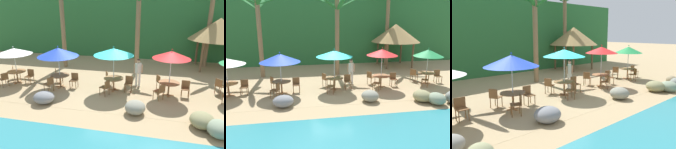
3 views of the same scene
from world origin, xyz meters
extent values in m
plane|color=tan|center=(0.00, 0.00, 0.00)|extent=(120.00, 120.00, 0.00)
cube|color=tan|center=(0.00, 0.00, 0.00)|extent=(18.00, 5.20, 0.01)
cube|color=#286633|center=(0.00, 9.00, 3.00)|extent=(28.00, 2.40, 6.00)
ellipsoid|color=gray|center=(5.02, -3.33, 0.30)|extent=(0.87, 1.02, 0.61)
ellipsoid|color=#89855A|center=(4.51, -2.81, 0.31)|extent=(0.96, 1.04, 0.61)
ellipsoid|color=gray|center=(1.77, -2.30, 0.30)|extent=(0.93, 0.98, 0.60)
ellipsoid|color=gray|center=(-2.77, -2.27, 0.30)|extent=(1.04, 0.96, 0.60)
cylinder|color=silver|center=(-5.91, -0.01, 1.05)|extent=(0.04, 0.04, 2.10)
cone|color=white|center=(-5.91, -0.01, 2.00)|extent=(2.15, 2.15, 0.36)
sphere|color=white|center=(-5.91, -0.01, 2.26)|extent=(0.07, 0.07, 0.07)
cube|color=olive|center=(-5.91, -0.01, 0.01)|extent=(0.60, 0.12, 0.03)
cube|color=olive|center=(-5.91, -0.01, 0.01)|extent=(0.12, 0.60, 0.03)
cylinder|color=olive|center=(-5.91, -0.01, 0.37)|extent=(0.09, 0.09, 0.71)
cylinder|color=olive|center=(-5.91, -0.01, 0.72)|extent=(1.10, 1.10, 0.03)
cylinder|color=brown|center=(-4.88, -0.20, 0.23)|extent=(0.04, 0.04, 0.45)
cylinder|color=brown|center=(-5.24, -0.19, 0.23)|extent=(0.04, 0.04, 0.45)
cylinder|color=brown|center=(-4.88, 0.16, 0.23)|extent=(0.04, 0.04, 0.45)
cylinder|color=brown|center=(-5.23, 0.16, 0.23)|extent=(0.04, 0.04, 0.45)
cube|color=brown|center=(-5.06, -0.02, 0.47)|extent=(0.42, 0.42, 0.03)
cube|color=brown|center=(-5.05, 0.18, 0.66)|extent=(0.42, 0.04, 0.42)
cylinder|color=brown|center=(-6.40, 0.91, 0.23)|extent=(0.04, 0.04, 0.45)
cylinder|color=brown|center=(-6.18, 0.63, 0.23)|extent=(0.04, 0.04, 0.45)
cylinder|color=brown|center=(-6.68, 0.69, 0.23)|extent=(0.04, 0.04, 0.45)
cylinder|color=brown|center=(-6.46, 0.41, 0.23)|extent=(0.04, 0.04, 0.45)
cube|color=brown|center=(-6.43, 0.66, 0.47)|extent=(0.59, 0.59, 0.03)
cube|color=brown|center=(-6.59, 0.54, 0.66)|extent=(0.29, 0.35, 0.42)
cylinder|color=brown|center=(-6.51, -0.86, 0.23)|extent=(0.04, 0.04, 0.45)
cylinder|color=brown|center=(-6.35, -0.54, 0.23)|extent=(0.04, 0.04, 0.45)
cylinder|color=brown|center=(-6.18, -1.02, 0.23)|extent=(0.04, 0.04, 0.45)
cylinder|color=brown|center=(-6.03, -0.69, 0.23)|extent=(0.04, 0.04, 0.45)
cube|color=brown|center=(-6.27, -0.78, 0.47)|extent=(0.56, 0.56, 0.03)
cube|color=brown|center=(-6.09, -0.86, 0.66)|extent=(0.21, 0.40, 0.42)
cylinder|color=silver|center=(-2.95, -0.09, 1.11)|extent=(0.04, 0.04, 2.22)
cone|color=blue|center=(-2.95, -0.09, 2.12)|extent=(2.32, 2.32, 0.48)
sphere|color=blue|center=(-2.95, -0.09, 2.43)|extent=(0.07, 0.07, 0.07)
cube|color=olive|center=(-2.95, -0.09, 0.01)|extent=(0.60, 0.12, 0.03)
cube|color=olive|center=(-2.95, -0.09, 0.01)|extent=(0.12, 0.60, 0.03)
cylinder|color=olive|center=(-2.95, -0.09, 0.37)|extent=(0.09, 0.09, 0.71)
cylinder|color=olive|center=(-2.95, -0.09, 0.72)|extent=(1.10, 1.10, 0.03)
cylinder|color=brown|center=(-1.91, -0.25, 0.23)|extent=(0.04, 0.04, 0.45)
cylinder|color=brown|center=(-2.27, -0.26, 0.23)|extent=(0.04, 0.04, 0.45)
cylinder|color=brown|center=(-1.92, 0.10, 0.23)|extent=(0.04, 0.04, 0.45)
cylinder|color=brown|center=(-2.28, 0.10, 0.23)|extent=(0.04, 0.04, 0.45)
cube|color=brown|center=(-2.10, -0.08, 0.47)|extent=(0.43, 0.43, 0.03)
cube|color=brown|center=(-2.10, 0.12, 0.66)|extent=(0.42, 0.04, 0.42)
cylinder|color=brown|center=(-3.31, 0.89, 0.23)|extent=(0.04, 0.04, 0.45)
cylinder|color=brown|center=(-3.13, 0.58, 0.23)|extent=(0.04, 0.04, 0.45)
cylinder|color=brown|center=(-3.62, 0.71, 0.23)|extent=(0.04, 0.04, 0.45)
cylinder|color=brown|center=(-3.44, 0.40, 0.23)|extent=(0.04, 0.04, 0.45)
cube|color=brown|center=(-3.37, 0.64, 0.47)|extent=(0.57, 0.57, 0.03)
cube|color=brown|center=(-3.54, 0.54, 0.66)|extent=(0.24, 0.38, 0.42)
cylinder|color=brown|center=(-3.51, -0.97, 0.23)|extent=(0.04, 0.04, 0.45)
cylinder|color=brown|center=(-3.37, -0.64, 0.23)|extent=(0.04, 0.04, 0.45)
cylinder|color=brown|center=(-3.18, -1.11, 0.23)|extent=(0.04, 0.04, 0.45)
cylinder|color=brown|center=(-3.04, -0.78, 0.23)|extent=(0.04, 0.04, 0.45)
cube|color=brown|center=(-3.28, -0.88, 0.47)|extent=(0.55, 0.55, 0.03)
cube|color=brown|center=(-3.09, -0.96, 0.66)|extent=(0.20, 0.40, 0.42)
cylinder|color=silver|center=(0.24, 0.12, 1.17)|extent=(0.04, 0.04, 2.34)
cone|color=teal|center=(0.24, 0.12, 2.24)|extent=(2.20, 2.20, 0.37)
sphere|color=teal|center=(0.24, 0.12, 2.51)|extent=(0.07, 0.07, 0.07)
cube|color=olive|center=(0.24, 0.12, 0.01)|extent=(0.60, 0.12, 0.03)
cube|color=olive|center=(0.24, 0.12, 0.01)|extent=(0.12, 0.60, 0.03)
cylinder|color=olive|center=(0.24, 0.12, 0.37)|extent=(0.09, 0.09, 0.71)
cylinder|color=olive|center=(0.24, 0.12, 0.72)|extent=(1.10, 1.10, 0.03)
cylinder|color=brown|center=(1.26, -0.10, 0.23)|extent=(0.04, 0.04, 0.45)
cylinder|color=brown|center=(0.90, -0.08, 0.23)|extent=(0.04, 0.04, 0.45)
cylinder|color=brown|center=(1.27, 0.26, 0.23)|extent=(0.04, 0.04, 0.45)
cylinder|color=brown|center=(0.92, 0.27, 0.23)|extent=(0.04, 0.04, 0.45)
cube|color=brown|center=(1.09, 0.09, 0.47)|extent=(0.43, 0.43, 0.03)
cube|color=brown|center=(1.10, 0.29, 0.66)|extent=(0.42, 0.05, 0.42)
cylinder|color=brown|center=(-0.08, 1.11, 0.23)|extent=(0.04, 0.04, 0.45)
cylinder|color=brown|center=(0.09, 0.79, 0.23)|extent=(0.04, 0.04, 0.45)
cylinder|color=brown|center=(-0.39, 0.95, 0.23)|extent=(0.04, 0.04, 0.45)
cylinder|color=brown|center=(-0.23, 0.63, 0.23)|extent=(0.04, 0.04, 0.45)
cube|color=brown|center=(-0.15, 0.87, 0.47)|extent=(0.57, 0.57, 0.03)
cube|color=brown|center=(-0.33, 0.78, 0.66)|extent=(0.23, 0.39, 0.42)
cylinder|color=brown|center=(-0.32, -0.76, 0.23)|extent=(0.04, 0.04, 0.45)
cylinder|color=brown|center=(-0.19, -0.43, 0.23)|extent=(0.04, 0.04, 0.45)
cylinder|color=brown|center=(0.00, -0.90, 0.23)|extent=(0.04, 0.04, 0.45)
cylinder|color=brown|center=(0.14, -0.57, 0.23)|extent=(0.04, 0.04, 0.45)
cube|color=brown|center=(-0.09, -0.67, 0.47)|extent=(0.55, 0.55, 0.03)
cube|color=brown|center=(0.09, -0.74, 0.66)|extent=(0.20, 0.40, 0.42)
cylinder|color=silver|center=(3.27, 0.09, 1.17)|extent=(0.04, 0.04, 2.34)
cone|color=red|center=(3.27, 0.09, 2.24)|extent=(1.95, 1.95, 0.39)
sphere|color=red|center=(3.27, 0.09, 2.52)|extent=(0.07, 0.07, 0.07)
cube|color=olive|center=(3.27, 0.09, 0.01)|extent=(0.60, 0.12, 0.03)
cube|color=olive|center=(3.27, 0.09, 0.01)|extent=(0.12, 0.60, 0.03)
cylinder|color=olive|center=(3.27, 0.09, 0.37)|extent=(0.09, 0.09, 0.71)
cylinder|color=olive|center=(3.27, 0.09, 0.72)|extent=(1.10, 1.10, 0.03)
cylinder|color=brown|center=(4.28, -0.15, 0.23)|extent=(0.04, 0.04, 0.45)
cylinder|color=brown|center=(3.93, -0.13, 0.23)|extent=(0.04, 0.04, 0.45)
cylinder|color=brown|center=(4.31, 0.21, 0.23)|extent=(0.04, 0.04, 0.45)
cylinder|color=brown|center=(3.95, 0.23, 0.23)|extent=(0.04, 0.04, 0.45)
cube|color=brown|center=(4.12, 0.04, 0.47)|extent=(0.44, 0.44, 0.03)
cube|color=brown|center=(4.13, 0.24, 0.66)|extent=(0.42, 0.06, 0.42)
cylinder|color=brown|center=(2.94, 1.08, 0.23)|extent=(0.04, 0.04, 0.45)
cylinder|color=brown|center=(3.11, 0.77, 0.23)|extent=(0.04, 0.04, 0.45)
cylinder|color=brown|center=(2.62, 0.91, 0.23)|extent=(0.04, 0.04, 0.45)
cylinder|color=brown|center=(2.79, 0.60, 0.23)|extent=(0.04, 0.04, 0.45)
cube|color=brown|center=(2.86, 0.84, 0.47)|extent=(0.57, 0.57, 0.03)
cube|color=brown|center=(2.69, 0.75, 0.66)|extent=(0.23, 0.39, 0.42)
cylinder|color=brown|center=(2.50, -0.61, 0.23)|extent=(0.04, 0.04, 0.45)
cylinder|color=brown|center=(2.72, -0.33, 0.23)|extent=(0.04, 0.04, 0.45)
cylinder|color=brown|center=(2.78, -0.83, 0.23)|extent=(0.04, 0.04, 0.45)
cylinder|color=brown|center=(3.00, -0.55, 0.23)|extent=(0.04, 0.04, 0.45)
cube|color=brown|center=(2.75, -0.58, 0.47)|extent=(0.59, 0.59, 0.03)
cube|color=brown|center=(2.90, -0.70, 0.66)|extent=(0.29, 0.35, 0.42)
cylinder|color=brown|center=(6.06, 1.22, 0.23)|extent=(0.04, 0.04, 0.45)
cylinder|color=brown|center=(5.78, 1.00, 0.23)|extent=(0.04, 0.04, 0.45)
cylinder|color=brown|center=(6.01, 0.72, 0.23)|extent=(0.04, 0.04, 0.45)
cube|color=brown|center=(6.03, 0.97, 0.47)|extent=(0.59, 0.59, 0.03)
cube|color=brown|center=(5.88, 0.84, 0.66)|extent=(0.29, 0.35, 0.42)
cylinder|color=brown|center=(5.82, -0.43, 0.23)|extent=(0.04, 0.04, 0.45)
cylinder|color=brown|center=(-4.53, 4.03, 2.85)|extent=(0.32, 0.32, 5.70)
cylinder|color=brown|center=(1.08, 3.83, 2.79)|extent=(0.32, 0.32, 5.59)
cylinder|color=brown|center=(6.11, 6.49, 3.28)|extent=(0.32, 0.32, 6.56)
cylinder|color=brown|center=(5.57, 7.17, 1.10)|extent=(0.16, 0.16, 2.20)
cylinder|color=brown|center=(5.57, 4.83, 1.10)|extent=(0.16, 0.16, 2.20)
cone|color=#9E7F4C|center=(6.74, 6.00, 2.98)|extent=(4.26, 4.26, 1.55)
cylinder|color=white|center=(1.42, 1.04, 0.43)|extent=(0.13, 0.13, 0.86)
cylinder|color=white|center=(1.60, 1.04, 0.43)|extent=(0.13, 0.13, 0.86)
cube|color=silver|center=(1.51, 1.04, 1.15)|extent=(0.38, 0.39, 0.58)
cylinder|color=tan|center=(1.29, 1.04, 1.10)|extent=(0.08, 0.08, 0.50)
cylinder|color=tan|center=(1.73, 1.04, 1.10)|extent=(0.08, 0.08, 0.50)
sphere|color=tan|center=(1.51, 1.04, 1.56)|extent=(0.21, 0.21, 0.21)
sphere|color=black|center=(1.51, 1.04, 1.61)|extent=(0.18, 0.18, 0.18)
camera|label=1|loc=(2.70, -10.84, 4.70)|focal=33.99mm
camera|label=2|loc=(-2.03, -13.51, 4.45)|focal=37.19mm
camera|label=3|loc=(-7.74, -8.64, 3.27)|focal=36.80mm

